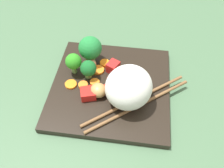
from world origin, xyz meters
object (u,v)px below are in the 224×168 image
object	(u,v)px
rice_mound	(129,87)
carrot_slice_2	(95,83)
square_plate	(111,87)
chopstick_pair	(137,103)
broccoli_floret_2	(90,48)

from	to	relation	value
rice_mound	carrot_slice_2	xyz separation A→B (cm)	(-3.43, -7.30, -3.81)
square_plate	chopstick_pair	world-z (taller)	chopstick_pair
square_plate	rice_mound	world-z (taller)	rice_mound
rice_mound	broccoli_floret_2	size ratio (longest dim) A/B	1.41
rice_mound	chopstick_pair	bearing A→B (deg)	72.18
rice_mound	chopstick_pair	size ratio (longest dim) A/B	0.45
square_plate	broccoli_floret_2	distance (cm)	9.64
broccoli_floret_2	chopstick_pair	world-z (taller)	broccoli_floret_2
square_plate	carrot_slice_2	world-z (taller)	carrot_slice_2
rice_mound	carrot_slice_2	world-z (taller)	rice_mound
broccoli_floret_2	rice_mound	bearing A→B (deg)	42.64
rice_mound	carrot_slice_2	size ratio (longest dim) A/B	4.54
rice_mound	broccoli_floret_2	world-z (taller)	rice_mound
square_plate	rice_mound	size ratio (longest dim) A/B	2.67
rice_mound	chopstick_pair	distance (cm)	4.29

